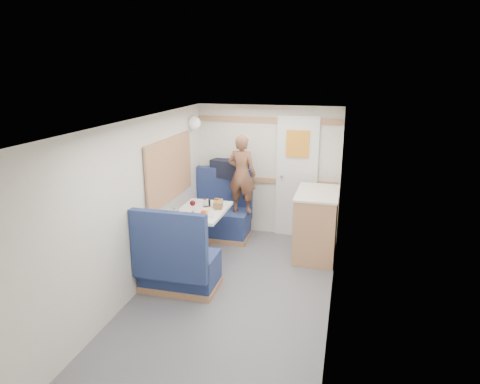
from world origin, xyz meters
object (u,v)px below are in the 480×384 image
(dome_light, at_px, (194,123))
(pepper_grinder, at_px, (209,203))
(tray, at_px, (204,213))
(bench_far, at_px, (221,218))
(dinette_table, at_px, (202,221))
(cheese_block, at_px, (206,210))
(wine_glass, at_px, (193,204))
(person, at_px, (242,174))
(tumbler_right, at_px, (206,202))
(bench_near, at_px, (178,267))
(beer_glass, at_px, (217,202))
(galley_counter, at_px, (316,223))
(tumbler_left, at_px, (176,213))
(orange_fruit, at_px, (204,213))
(bread_loaf, at_px, (218,204))
(duffel_bag, at_px, (229,169))

(dome_light, height_order, pepper_grinder, dome_light)
(tray, relative_size, pepper_grinder, 3.44)
(bench_far, bearing_deg, dinette_table, -90.00)
(cheese_block, bearing_deg, wine_glass, -170.05)
(person, relative_size, tumbler_right, 9.93)
(person, height_order, pepper_grinder, person)
(bench_near, xyz_separation_m, beer_glass, (0.15, 1.08, 0.47))
(galley_counter, height_order, tumbler_left, galley_counter)
(bench_near, relative_size, orange_fruit, 13.67)
(bench_far, distance_m, tray, 1.08)
(bench_near, xyz_separation_m, bread_loaf, (0.18, 1.02, 0.47))
(dinette_table, xyz_separation_m, orange_fruit, (0.13, -0.28, 0.21))
(bench_near, xyz_separation_m, duffel_bag, (0.07, 1.98, 0.73))
(tumbler_left, relative_size, bread_loaf, 0.54)
(bench_far, height_order, person, person)
(orange_fruit, bearing_deg, dinette_table, 114.46)
(tumbler_right, bearing_deg, pepper_grinder, 32.68)
(dinette_table, relative_size, wine_glass, 5.48)
(pepper_grinder, xyz_separation_m, bread_loaf, (0.13, -0.02, -0.00))
(person, bearing_deg, tumbler_right, 68.59)
(orange_fruit, bearing_deg, galley_counter, 31.63)
(galley_counter, bearing_deg, tumbler_left, -151.00)
(galley_counter, xyz_separation_m, person, (-1.12, 0.27, 0.56))
(person, distance_m, pepper_grinder, 0.75)
(cheese_block, xyz_separation_m, tumbler_left, (-0.30, -0.27, 0.02))
(dome_light, relative_size, bread_loaf, 0.92)
(wine_glass, bearing_deg, duffel_bag, 83.73)
(galley_counter, height_order, orange_fruit, galley_counter)
(pepper_grinder, bearing_deg, tumbler_right, -147.32)
(bench_near, xyz_separation_m, tumbler_right, (0.01, 1.02, 0.48))
(cheese_block, height_order, tumbler_left, tumbler_left)
(bench_far, relative_size, beer_glass, 9.82)
(duffel_bag, distance_m, wine_glass, 1.28)
(wine_glass, xyz_separation_m, beer_glass, (0.22, 0.35, -0.07))
(bench_far, height_order, galley_counter, bench_far)
(cheese_block, distance_m, bread_loaf, 0.27)
(bench_near, distance_m, wine_glass, 0.91)
(wine_glass, relative_size, tumbler_left, 1.42)
(bench_far, xyz_separation_m, beer_glass, (0.15, -0.65, 0.47))
(beer_glass, relative_size, bread_loaf, 0.49)
(tray, height_order, cheese_block, cheese_block)
(bench_far, xyz_separation_m, pepper_grinder, (0.05, -0.69, 0.47))
(person, relative_size, pepper_grinder, 12.05)
(dome_light, bearing_deg, tumbler_right, -60.16)
(galley_counter, bearing_deg, beer_glass, -165.62)
(tray, distance_m, beer_glass, 0.34)
(duffel_bag, height_order, tray, duffel_bag)
(wine_glass, bearing_deg, tumbler_left, -119.08)
(tumbler_right, distance_m, beer_glass, 0.15)
(bench_far, bearing_deg, pepper_grinder, -85.82)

